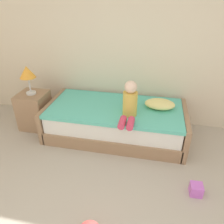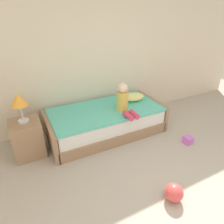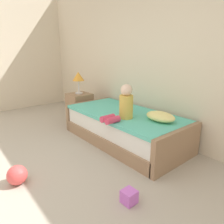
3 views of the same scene
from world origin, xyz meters
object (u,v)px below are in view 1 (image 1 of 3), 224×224
Objects in this scene: toy_block at (196,189)px; nightstand at (35,110)px; child_figure at (130,103)px; pillow at (160,104)px; bed at (115,121)px; table_lamp at (27,73)px.

nightstand is at bearing 159.23° from toy_block.
child_figure is 1.16× the size of pillow.
nightstand is (-1.35, -0.02, 0.05)m from bed.
toy_block is at bearing -20.77° from table_lamp.
bed is 1.49m from toy_block.
pillow is at bearing 8.80° from bed.
table_lamp is 2.03m from pillow.
pillow is 3.26× the size of toy_block.
child_figure is 0.54m from pillow.
nightstand is at bearing -179.02° from bed.
bed is 4.14× the size of child_figure.
child_figure is (1.59, -0.21, -0.23)m from table_lamp.
pillow is at bearing 38.80° from child_figure.
pillow is (0.41, 0.33, -0.14)m from child_figure.
table_lamp is 3.34× the size of toy_block.
bed is at bearing -171.20° from pillow.
child_figure reaches higher than bed.
toy_block is (1.12, -0.96, -0.18)m from bed.
bed is at bearing 0.98° from table_lamp.
pillow is (0.65, 0.10, 0.32)m from bed.
toy_block is (2.47, -0.94, -0.23)m from nightstand.
bed is at bearing 139.39° from toy_block.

